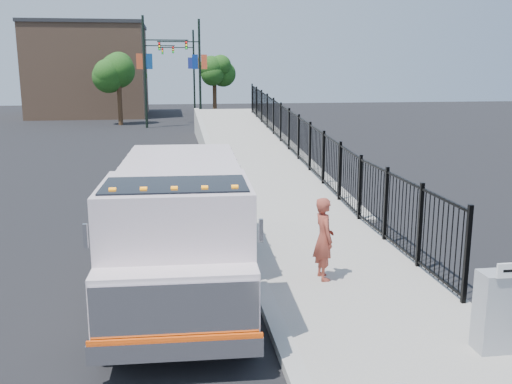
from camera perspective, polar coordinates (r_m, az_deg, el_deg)
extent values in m
plane|color=black|center=(12.06, 0.00, -8.78)|extent=(120.00, 120.00, 0.00)
cube|color=#9E998E|center=(10.69, 12.10, -11.57)|extent=(3.55, 12.00, 0.12)
cube|color=#ADAAA3|center=(10.20, 1.67, -12.35)|extent=(0.30, 12.00, 0.16)
cube|color=#9E998E|center=(27.73, -0.45, 3.31)|extent=(3.95, 24.06, 3.19)
cube|color=black|center=(23.95, 4.26, 4.02)|extent=(0.10, 28.00, 1.80)
cube|color=black|center=(11.91, -7.44, -6.33)|extent=(1.25, 6.86, 0.22)
cube|color=white|center=(9.40, -7.87, -5.02)|extent=(2.44, 2.29, 2.01)
cube|color=white|center=(8.40, -7.99, -10.83)|extent=(2.38, 0.79, 1.00)
cube|color=silver|center=(8.06, -8.07, -11.86)|extent=(2.31, 0.17, 0.85)
cube|color=silver|center=(8.20, -7.97, -15.29)|extent=(2.41, 0.27, 0.28)
cube|color=#D94308|center=(8.14, -8.01, -14.35)|extent=(2.41, 0.14, 0.06)
cube|color=black|center=(9.00, -8.02, -1.83)|extent=(2.25, 1.39, 0.85)
cube|color=white|center=(12.90, -7.46, -0.25)|extent=(2.56, 4.30, 1.71)
cube|color=silver|center=(8.46, -16.69, -4.22)|extent=(0.06, 0.06, 0.35)
cube|color=silver|center=(8.36, 0.50, -3.87)|extent=(0.06, 0.06, 0.35)
cube|color=orange|center=(8.65, -14.16, 0.19)|extent=(0.10, 0.08, 0.06)
cube|color=orange|center=(8.59, -11.18, 0.27)|extent=(0.10, 0.08, 0.06)
cube|color=orange|center=(8.56, -8.17, 0.34)|extent=(0.10, 0.08, 0.06)
cube|color=orange|center=(8.56, -5.15, 0.41)|extent=(0.10, 0.08, 0.06)
cube|color=orange|center=(8.58, -2.14, 0.47)|extent=(0.10, 0.08, 0.06)
cylinder|color=black|center=(9.22, -14.51, -12.68)|extent=(0.36, 1.01, 1.00)
cylinder|color=black|center=(9.15, -1.02, -12.47)|extent=(0.36, 1.01, 1.00)
cylinder|color=black|center=(13.81, -11.67, -4.08)|extent=(0.36, 1.01, 1.00)
cylinder|color=black|center=(13.76, -2.89, -3.89)|extent=(0.36, 1.01, 1.00)
cylinder|color=black|center=(14.87, -11.29, -2.89)|extent=(0.36, 1.01, 1.00)
cylinder|color=black|center=(14.82, -3.14, -2.71)|extent=(0.36, 1.01, 1.00)
imported|color=#973E2E|center=(11.61, 6.80, -4.65)|extent=(0.44, 0.64, 1.70)
cube|color=gray|center=(9.48, 22.81, -10.97)|extent=(0.55, 0.40, 1.25)
cube|color=white|center=(9.06, 23.91, -7.18)|extent=(0.35, 0.04, 0.22)
cylinder|color=black|center=(42.99, -11.06, 11.64)|extent=(0.18, 0.18, 8.00)
cube|color=black|center=(42.99, -8.98, 14.78)|extent=(3.20, 0.08, 0.08)
cube|color=black|center=(42.99, -6.99, 14.37)|extent=(0.18, 0.22, 0.60)
cube|color=navy|center=(42.98, -10.62, 12.72)|extent=(0.45, 0.04, 1.10)
cube|color=#CC4B26|center=(43.01, -11.58, 12.68)|extent=(0.45, 0.04, 1.10)
cylinder|color=black|center=(45.46, -5.64, 11.82)|extent=(0.18, 0.18, 8.00)
cube|color=black|center=(45.45, -7.78, 14.67)|extent=(3.20, 0.08, 0.08)
cube|color=black|center=(45.44, -9.64, 14.17)|extent=(0.18, 0.22, 0.60)
cube|color=#EE532D|center=(45.48, -5.21, 12.84)|extent=(0.45, 0.04, 1.10)
cube|color=navy|center=(45.45, -6.11, 12.82)|extent=(0.45, 0.04, 1.10)
cylinder|color=black|center=(53.96, -11.53, 11.71)|extent=(0.18, 0.18, 8.00)
cube|color=black|center=(53.94, -9.88, 14.22)|extent=(3.20, 0.08, 0.08)
cube|color=black|center=(53.92, -8.29, 13.90)|extent=(0.18, 0.22, 0.60)
cube|color=#1F5585|center=(53.95, -11.18, 12.57)|extent=(0.45, 0.04, 1.10)
cube|color=orange|center=(53.98, -11.94, 12.54)|extent=(0.45, 0.04, 1.10)
cylinder|color=black|center=(58.40, -6.22, 11.91)|extent=(0.18, 0.18, 8.00)
cube|color=black|center=(58.39, -7.89, 14.12)|extent=(3.20, 0.08, 0.08)
cube|color=black|center=(58.38, -9.34, 13.73)|extent=(0.18, 0.22, 0.60)
cube|color=#BF791D|center=(58.42, -5.89, 12.70)|extent=(0.45, 0.04, 1.10)
cube|color=#2635A0|center=(58.39, -6.59, 12.68)|extent=(0.45, 0.04, 1.10)
cylinder|color=#382314|center=(45.65, -13.45, 8.54)|extent=(0.36, 0.36, 3.20)
sphere|color=#194714|center=(45.57, -13.60, 11.55)|extent=(2.72, 2.72, 2.72)
cylinder|color=#382314|center=(50.54, -4.15, 9.17)|extent=(0.36, 0.36, 3.20)
sphere|color=#194714|center=(50.47, -4.19, 11.89)|extent=(2.06, 2.06, 2.06)
cylinder|color=#382314|center=(58.04, -12.22, 9.33)|extent=(0.36, 0.36, 3.20)
sphere|color=#194714|center=(57.97, -12.33, 11.70)|extent=(2.62, 2.62, 2.62)
cube|color=#8C664C|center=(55.62, -16.28, 11.48)|extent=(10.00, 10.00, 8.00)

